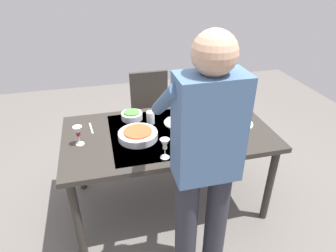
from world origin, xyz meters
The scene contains 14 objects.
ground_plane centered at (0.00, 0.00, 0.00)m, with size 6.00×6.00×0.00m, color #66605B.
dining_table centered at (0.00, 0.00, 0.67)m, with size 1.64×0.90×0.75m.
chair_near centered at (-0.02, -0.83, 0.53)m, with size 0.40×0.40×0.91m.
person_server centered at (-0.04, 0.71, 0.96)m, with size 0.42×0.61×1.69m.
wine_bottle centered at (-0.74, -0.30, 0.86)m, with size 0.07×0.07×0.30m.
wine_glass_left centered at (0.11, 0.34, 0.85)m, with size 0.07×0.07×0.15m.
wine_glass_right centered at (0.68, 0.02, 0.85)m, with size 0.07×0.07×0.15m.
water_cup_near_left centered at (0.11, -0.17, 0.80)m, with size 0.07×0.07×0.11m, color silver.
water_cup_near_right centered at (-0.43, -0.23, 0.79)m, with size 0.07×0.07×0.10m, color silver.
serving_bowl_pasta centered at (0.25, 0.05, 0.78)m, with size 0.30×0.30×0.07m.
side_bowl_salad centered at (0.25, -0.28, 0.78)m, with size 0.18×0.18×0.07m.
dinner_plate_near centered at (-0.60, 0.03, 0.75)m, with size 0.23×0.23×0.01m, color silver.
dinner_plate_far centered at (-0.11, -0.11, 0.75)m, with size 0.23×0.23×0.01m, color silver.
table_fork centered at (0.59, -0.19, 0.75)m, with size 0.01×0.18×0.01m, color silver.
Camera 1 is at (0.49, 1.97, 1.96)m, focal length 31.80 mm.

